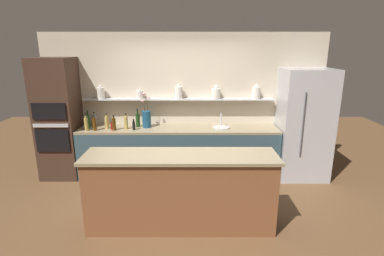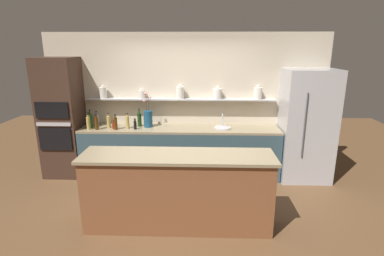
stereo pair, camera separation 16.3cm
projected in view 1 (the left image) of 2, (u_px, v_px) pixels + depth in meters
The scene contains 19 objects.
ground_plane at pixel (182, 209), 4.48m from camera, with size 12.00×12.00×0.00m, color brown.
back_wall_unit at pixel (184, 103), 5.67m from camera, with size 5.20×0.28×2.60m.
back_counter_unit at pixel (178, 152), 5.56m from camera, with size 3.60×0.62×0.92m.
island_counter at pixel (180, 191), 3.95m from camera, with size 2.49×0.61×1.02m.
refrigerator at pixel (303, 125), 5.38m from camera, with size 0.87×0.73×1.98m.
oven_tower at pixel (58, 119), 5.38m from camera, with size 0.68×0.64×2.17m.
flower_vase at pixel (146, 118), 5.43m from camera, with size 0.16×0.16×0.63m.
sink_fixture at pixel (221, 127), 5.44m from camera, with size 0.31×0.31×0.25m.
bottle_wine_0 at pixel (88, 122), 5.34m from camera, with size 0.07×0.07×0.34m.
bottle_wine_1 at pixel (137, 120), 5.48m from camera, with size 0.07×0.07×0.33m.
bottle_spirit_2 at pixel (113, 124), 5.25m from camera, with size 0.06×0.06×0.28m.
bottle_spirit_3 at pixel (94, 124), 5.23m from camera, with size 0.07×0.07×0.27m.
bottle_spirit_4 at pixel (125, 123), 5.33m from camera, with size 0.06×0.06×0.28m.
bottle_spirit_5 at pixel (94, 120), 5.55m from camera, with size 0.08×0.08×0.26m.
bottle_spirit_6 at pixel (106, 122), 5.37m from camera, with size 0.07×0.07×0.27m.
bottle_spirit_7 at pixel (85, 124), 5.24m from camera, with size 0.06×0.06×0.28m.
bottle_sauce_8 at pixel (133, 125), 5.29m from camera, with size 0.05×0.05×0.20m.
bottle_oil_9 at pixel (86, 121), 5.56m from camera, with size 0.06×0.06×0.24m.
bottle_sauce_10 at pixel (111, 126), 5.31m from camera, with size 0.05×0.05×0.16m.
Camera 1 is at (0.15, -4.00, 2.37)m, focal length 28.00 mm.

